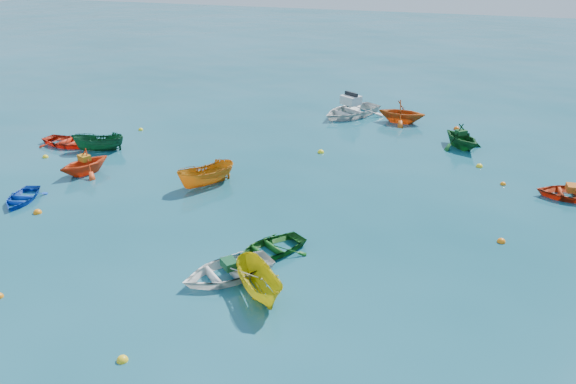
% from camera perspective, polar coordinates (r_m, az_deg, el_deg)
% --- Properties ---
extents(ground, '(160.00, 160.00, 0.00)m').
position_cam_1_polar(ground, '(22.60, -3.88, -5.95)').
color(ground, '#0A434E').
rests_on(ground, ground).
extents(dinghy_blue_sw, '(2.48, 2.99, 0.53)m').
position_cam_1_polar(dinghy_blue_sw, '(29.48, -25.41, -0.83)').
color(dinghy_blue_sw, '#0E3EB0').
rests_on(dinghy_blue_sw, ground).
extents(dinghy_white_near, '(4.21, 4.30, 0.73)m').
position_cam_1_polar(dinghy_white_near, '(21.06, -6.16, -8.54)').
color(dinghy_white_near, silver).
rests_on(dinghy_white_near, ground).
extents(dinghy_orange_w, '(3.24, 3.43, 1.44)m').
position_cam_1_polar(dinghy_orange_w, '(31.62, -19.85, 1.79)').
color(dinghy_orange_w, '#E44115').
rests_on(dinghy_orange_w, ground).
extents(sampan_yellow_mid, '(2.86, 3.08, 1.18)m').
position_cam_1_polar(sampan_yellow_mid, '(19.99, -2.85, -10.42)').
color(sampan_yellow_mid, gold).
rests_on(sampan_yellow_mid, ground).
extents(dinghy_green_e, '(3.53, 3.74, 0.63)m').
position_cam_1_polar(dinghy_green_e, '(22.41, -1.85, -6.20)').
color(dinghy_green_e, '#135215').
rests_on(dinghy_green_e, ground).
extents(dinghy_red_nw, '(3.51, 2.77, 0.66)m').
position_cam_1_polar(dinghy_red_nw, '(36.37, -21.58, 4.44)').
color(dinghy_red_nw, red).
rests_on(dinghy_red_nw, ground).
extents(sampan_orange_n, '(2.78, 3.29, 1.23)m').
position_cam_1_polar(sampan_orange_n, '(28.59, -8.23, 0.67)').
color(sampan_orange_n, orange).
rests_on(sampan_orange_n, ground).
extents(dinghy_green_n, '(3.73, 3.79, 1.51)m').
position_cam_1_polar(dinghy_green_n, '(35.03, 17.10, 4.36)').
color(dinghy_green_n, '#12501D').
rests_on(dinghy_green_n, ground).
extents(dinghy_red_ne, '(3.48, 2.59, 0.69)m').
position_cam_1_polar(dinghy_red_ne, '(30.22, 26.91, -0.53)').
color(dinghy_red_ne, '#B32D0E').
rests_on(dinghy_red_ne, ground).
extents(dinghy_orange_far, '(3.23, 2.83, 1.62)m').
position_cam_1_polar(dinghy_orange_far, '(38.90, 11.40, 6.94)').
color(dinghy_orange_far, '#C15012').
rests_on(dinghy_orange_far, ground).
extents(sampan_green_far, '(3.12, 2.14, 1.13)m').
position_cam_1_polar(sampan_green_far, '(34.75, -18.61, 3.99)').
color(sampan_green_far, '#104524').
rests_on(sampan_green_far, ground).
extents(motorboat_white, '(5.39, 5.79, 1.58)m').
position_cam_1_polar(motorboat_white, '(39.87, 6.34, 7.71)').
color(motorboat_white, silver).
rests_on(motorboat_white, ground).
extents(tarp_green_a, '(0.80, 0.78, 0.31)m').
position_cam_1_polar(tarp_green_a, '(20.82, -5.97, -7.27)').
color(tarp_green_a, '#124A29').
rests_on(tarp_green_a, dinghy_white_near).
extents(tarp_orange_a, '(0.75, 0.67, 0.30)m').
position_cam_1_polar(tarp_orange_a, '(31.33, -19.99, 3.28)').
color(tarp_orange_a, '#C47714').
rests_on(tarp_orange_a, dinghy_orange_w).
extents(tarp_green_b, '(0.74, 0.72, 0.29)m').
position_cam_1_polar(tarp_green_b, '(34.82, 17.18, 5.80)').
color(tarp_green_b, '#11461A').
rests_on(tarp_green_b, dinghy_green_n).
extents(tarp_orange_b, '(0.54, 0.69, 0.32)m').
position_cam_1_polar(tarp_orange_b, '(30.00, 26.90, 0.36)').
color(tarp_orange_b, '#BE5513').
rests_on(tarp_orange_b, dinghy_red_ne).
extents(buoy_ye_a, '(0.34, 0.34, 0.34)m').
position_cam_1_polar(buoy_ye_a, '(18.03, -16.46, -16.10)').
color(buoy_ye_a, yellow).
rests_on(buoy_ye_a, ground).
extents(buoy_or_b, '(0.35, 0.35, 0.35)m').
position_cam_1_polar(buoy_or_b, '(24.74, 20.83, -4.78)').
color(buoy_or_b, orange).
rests_on(buoy_or_b, ground).
extents(buoy_ye_b, '(0.33, 0.33, 0.33)m').
position_cam_1_polar(buoy_ye_b, '(34.78, -23.41, 3.24)').
color(buoy_ye_b, yellow).
rests_on(buoy_ye_b, ground).
extents(buoy_or_c, '(0.38, 0.38, 0.38)m').
position_cam_1_polar(buoy_or_c, '(27.91, -24.09, -1.97)').
color(buoy_or_c, orange).
rests_on(buoy_or_c, ground).
extents(buoy_ye_c, '(0.38, 0.38, 0.38)m').
position_cam_1_polar(buoy_ye_c, '(32.70, 3.35, 4.01)').
color(buoy_ye_c, '#FFF11A').
rests_on(buoy_ye_c, ground).
extents(buoy_or_d, '(0.30, 0.30, 0.30)m').
position_cam_1_polar(buoy_or_d, '(30.40, 21.00, 0.71)').
color(buoy_or_d, orange).
rests_on(buoy_or_d, ground).
extents(buoy_ye_d, '(0.31, 0.31, 0.31)m').
position_cam_1_polar(buoy_ye_d, '(37.79, -14.73, 6.10)').
color(buoy_ye_d, yellow).
rests_on(buoy_ye_d, ground).
extents(buoy_or_e, '(0.39, 0.39, 0.39)m').
position_cam_1_polar(buoy_or_e, '(38.35, 16.74, 6.12)').
color(buoy_or_e, '#E8580C').
rests_on(buoy_or_e, ground).
extents(buoy_ye_e, '(0.36, 0.36, 0.36)m').
position_cam_1_polar(buoy_ye_e, '(32.33, 18.86, 2.44)').
color(buoy_ye_e, yellow).
rests_on(buoy_ye_e, ground).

